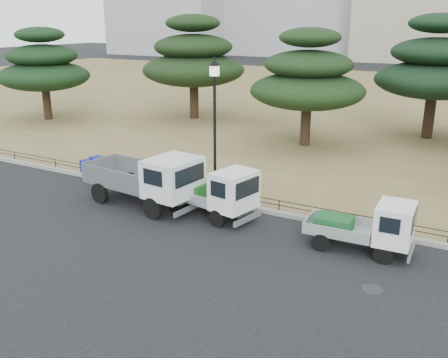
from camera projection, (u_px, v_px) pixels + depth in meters
The scene contains 14 objects.
ground at pixel (197, 228), 17.84m from camera, with size 220.00×220.00×0.00m, color black.
lawn at pixel (385, 105), 43.24m from camera, with size 120.00×56.00×0.15m, color olive.
curb at pixel (231, 204), 19.97m from camera, with size 120.00×0.25×0.16m, color gray.
truck_large at pixel (148, 177), 19.65m from camera, with size 5.14×2.47×2.16m.
truck_kei_front at pixel (215, 192), 18.66m from camera, with size 3.89×2.21×1.94m.
truck_kei_rear at pixel (367, 226), 15.84m from camera, with size 3.36×1.56×1.73m.
street_lamp at pixel (215, 106), 19.49m from camera, with size 0.50×0.50×5.54m.
pipe_fence at pixel (233, 194), 19.99m from camera, with size 38.00×0.04×0.40m.
tarp_pile at pixel (96, 166), 23.60m from camera, with size 1.50×1.24×0.87m.
manhole at pixel (372, 289), 13.82m from camera, with size 0.60×0.60×0.01m, color #2D2D30.
pine_west_far at pixel (43, 67), 35.46m from camera, with size 6.44×6.44×6.51m.
pine_west_near at pixel (193, 59), 35.71m from camera, with size 7.36×7.36×7.35m.
pine_center_left at pixel (308, 79), 27.89m from camera, with size 6.49×6.49×6.59m.
pine_center_right at pixel (435, 67), 29.53m from camera, with size 6.94×6.94×7.36m.
Camera 1 is at (8.89, -13.87, 7.14)m, focal length 40.00 mm.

